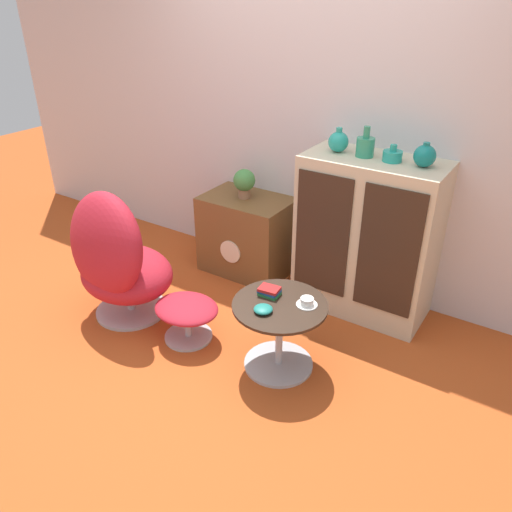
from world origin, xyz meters
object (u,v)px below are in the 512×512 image
egg_chair (117,260)px  coffee_table (279,329)px  vase_leftmost (338,142)px  vase_inner_left (365,146)px  book_stack (269,291)px  ottoman (187,312)px  vase_rightmost (425,156)px  vase_inner_right (392,156)px  potted_plant (244,182)px  tv_console (247,235)px  sideboard (367,238)px  teacup (307,302)px  bowl (263,309)px

egg_chair → coffee_table: (1.21, 0.14, -0.18)m
vase_leftmost → vase_inner_left: size_ratio=0.82×
vase_leftmost → book_stack: vase_leftmost is taller
ottoman → vase_rightmost: bearing=41.6°
vase_inner_right → potted_plant: vase_inner_right is taller
vase_inner_right → tv_console: bearing=-179.9°
coffee_table → vase_inner_left: (0.08, 0.89, 0.92)m
tv_console → vase_inner_right: (1.10, 0.00, 0.84)m
sideboard → teacup: bearing=-92.0°
coffee_table → bowl: (-0.04, -0.12, 0.20)m
coffee_table → ottoman: bearing=-171.8°
sideboard → vase_inner_right: 0.61m
tv_console → vase_rightmost: (1.30, 0.00, 0.87)m
ottoman → vase_inner_left: bearing=53.4°
vase_leftmost → tv_console: bearing=-179.9°
vase_leftmost → vase_rightmost: bearing=0.0°
sideboard → vase_rightmost: size_ratio=7.52×
ottoman → vase_leftmost: bearing=61.1°
bowl → teacup: bearing=48.2°
egg_chair → ottoman: bearing=5.1°
teacup → bowl: 0.26m
tv_console → ottoman: (0.19, -0.98, -0.11)m
tv_console → ottoman: 1.01m
teacup → coffee_table: bearing=-150.7°
vase_rightmost → coffee_table: bearing=-117.2°
coffee_table → book_stack: size_ratio=4.34×
coffee_table → bowl: 0.24m
tv_console → teacup: (0.97, -0.82, 0.16)m
ottoman → bowl: size_ratio=4.03×
sideboard → bowl: 1.03m
ottoman → potted_plant: size_ratio=1.93×
sideboard → ottoman: sideboard is taller
tv_console → teacup: bearing=-40.0°
book_stack → vase_inner_left: bearing=77.7°
vase_inner_right → teacup: bearing=-98.9°
egg_chair → ottoman: (0.56, 0.05, -0.24)m
coffee_table → teacup: size_ratio=4.52×
tv_console → ottoman: size_ratio=1.58×
potted_plant → teacup: bearing=-39.4°
vase_leftmost → bowl: size_ratio=1.46×
egg_chair → vase_leftmost: size_ratio=6.06×
vase_rightmost → teacup: size_ratio=1.20×
potted_plant → book_stack: (0.75, -0.84, -0.28)m
vase_inner_left → vase_rightmost: bearing=0.0°
tv_console → teacup: 1.28m
egg_chair → potted_plant: bearing=71.3°
ottoman → coffee_table: size_ratio=0.78×
vase_leftmost → potted_plant: size_ratio=0.70×
sideboard → book_stack: 0.89m
vase_leftmost → bowl: (0.07, -1.01, -0.72)m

